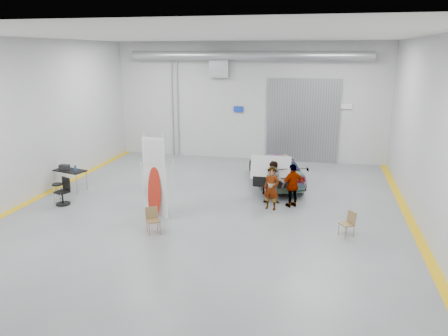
% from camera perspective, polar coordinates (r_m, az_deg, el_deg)
% --- Properties ---
extents(ground, '(16.00, 16.00, 0.00)m').
position_cam_1_polar(ground, '(15.73, -1.91, -5.50)').
color(ground, slate).
rests_on(ground, ground).
extents(room_shell, '(14.02, 16.18, 6.01)m').
position_cam_1_polar(room_shell, '(16.89, 0.71, 10.16)').
color(room_shell, '#AFB2B3').
rests_on(room_shell, ground).
extents(sedan_car, '(3.13, 4.83, 1.30)m').
position_cam_1_polar(sedan_car, '(18.76, 6.82, -0.10)').
color(sedan_car, silver).
rests_on(sedan_car, ground).
extents(person_a, '(0.64, 0.49, 1.57)m').
position_cam_1_polar(person_a, '(15.64, 6.21, -2.67)').
color(person_a, '#977552').
rests_on(person_a, ground).
extents(person_b, '(0.83, 0.66, 1.62)m').
position_cam_1_polar(person_b, '(16.27, 6.57, -1.89)').
color(person_b, '#466F81').
rests_on(person_b, ground).
extents(person_c, '(0.98, 0.87, 1.61)m').
position_cam_1_polar(person_c, '(16.01, 8.97, -2.27)').
color(person_c, '#9C6934').
rests_on(person_c, ground).
extents(surfboard_display, '(0.84, 0.32, 2.99)m').
position_cam_1_polar(surfboard_display, '(14.66, -8.93, -2.25)').
color(surfboard_display, white).
rests_on(surfboard_display, ground).
extents(folding_chair_near, '(0.53, 0.59, 0.82)m').
position_cam_1_polar(folding_chair_near, '(13.89, -9.19, -7.43)').
color(folding_chair_near, brown).
rests_on(folding_chair_near, ground).
extents(folding_chair_far, '(0.51, 0.60, 0.78)m').
position_cam_1_polar(folding_chair_far, '(14.02, 15.69, -7.65)').
color(folding_chair_far, brown).
rests_on(folding_chair_far, ground).
extents(shop_stool, '(0.40, 0.40, 0.78)m').
position_cam_1_polar(shop_stool, '(17.37, -20.85, -3.15)').
color(shop_stool, black).
rests_on(shop_stool, ground).
extents(work_table, '(1.44, 0.97, 1.07)m').
position_cam_1_polar(work_table, '(18.86, -19.65, -0.24)').
color(work_table, gray).
rests_on(work_table, ground).
extents(office_chair, '(0.57, 0.60, 0.99)m').
position_cam_1_polar(office_chair, '(17.24, -20.27, -3.07)').
color(office_chair, black).
rests_on(office_chair, ground).
extents(trunk_lid, '(1.52, 0.92, 0.04)m').
position_cam_1_polar(trunk_lid, '(16.67, 6.14, 0.38)').
color(trunk_lid, silver).
rests_on(trunk_lid, sedan_car).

